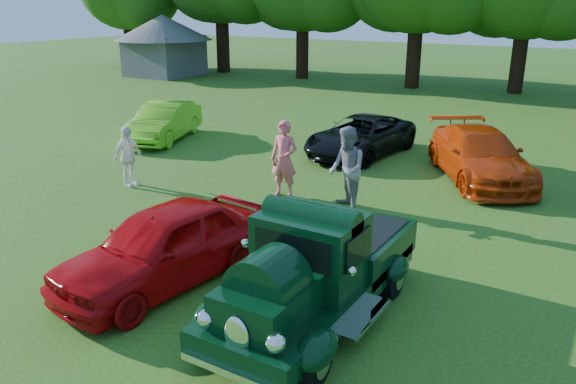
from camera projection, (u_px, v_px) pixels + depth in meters
The scene contains 10 objects.
ground at pixel (269, 288), 9.65m from camera, with size 120.00×120.00×0.00m, color #255213.
hero_pickup at pixel (317, 271), 8.59m from camera, with size 2.10×4.51×1.76m.
red_convertible at pixel (164, 245), 9.67m from camera, with size 1.64×4.08×1.39m, color #B2070A.
back_car_lime at pixel (164, 122), 19.80m from camera, with size 1.39×3.99×1.31m, color #62C51A.
back_car_black at pixel (361, 136), 17.89m from camera, with size 2.04×4.43×1.23m, color black.
back_car_orange at pixel (480, 155), 15.38m from camera, with size 1.93×4.75×1.38m, color #B83106.
spectator_pink at pixel (284, 159), 13.93m from camera, with size 0.71×0.46×1.93m, color #E15C67.
spectator_grey at pixel (347, 169), 13.02m from camera, with size 0.96×0.75×1.98m, color gray.
spectator_white at pixel (128, 157), 14.79m from camera, with size 0.94×0.39×1.61m, color white.
gazebo at pixel (163, 38), 36.70m from camera, with size 6.40×6.40×3.90m.
Camera 1 is at (4.75, -7.18, 4.67)m, focal length 35.00 mm.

